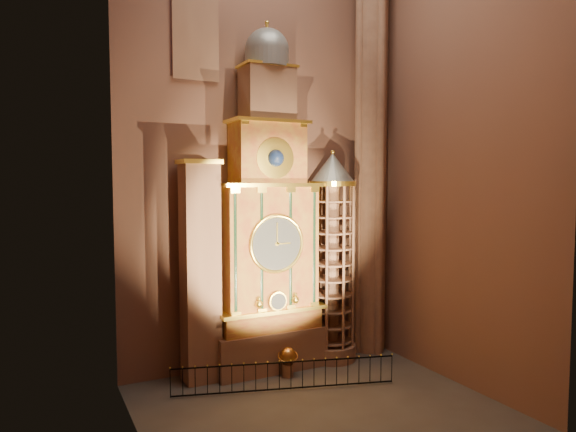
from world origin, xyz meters
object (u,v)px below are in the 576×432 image
astronomical_clock (268,234)px  portrait_tower (200,270)px  stair_turret (332,258)px  celestial_globe (288,359)px  iron_railing (285,376)px

astronomical_clock → portrait_tower: astronomical_clock is taller
portrait_tower → stair_turret: bearing=-2.3°
portrait_tower → celestial_globe: size_ratio=7.28×
astronomical_clock → portrait_tower: 3.73m
astronomical_clock → portrait_tower: size_ratio=1.64×
celestial_globe → iron_railing: (-0.86, -1.44, -0.16)m
iron_railing → portrait_tower: bearing=135.6°
stair_turret → celestial_globe: stair_turret is taller
portrait_tower → iron_railing: size_ratio=1.08×
celestial_globe → iron_railing: size_ratio=0.15×
portrait_tower → astronomical_clock: bearing=-0.3°
celestial_globe → iron_railing: celestial_globe is taller
stair_turret → celestial_globe: size_ratio=7.71×
astronomical_clock → celestial_globe: bearing=-74.7°
stair_turret → iron_railing: stair_turret is taller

